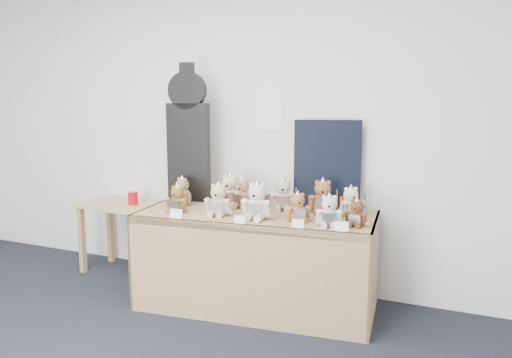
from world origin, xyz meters
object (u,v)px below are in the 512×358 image
at_px(teddy_front_right, 298,208).
at_px(teddy_back_far_left, 182,193).
at_px(display_table, 253,236).
at_px(guitar_case, 188,134).
at_px(teddy_front_centre, 257,203).
at_px(teddy_back_left, 230,192).
at_px(teddy_back_centre_left, 242,194).
at_px(teddy_front_far_left, 177,200).
at_px(side_table, 124,216).
at_px(red_cup, 133,198).
at_px(teddy_front_left, 218,201).
at_px(teddy_back_centre_right, 283,196).
at_px(teddy_front_far_right, 329,212).
at_px(teddy_back_end, 351,203).
at_px(teddy_front_end, 356,214).
at_px(teddy_back_right, 323,198).

xyz_separation_m(teddy_front_right, teddy_back_far_left, (-1.06, 0.15, 0.01)).
height_order(display_table, guitar_case, guitar_case).
bearing_deg(teddy_front_right, teddy_front_centre, 156.68).
distance_m(teddy_front_right, teddy_back_left, 0.71).
bearing_deg(teddy_back_centre_left, teddy_front_centre, -58.44).
bearing_deg(teddy_front_far_left, side_table, 150.79).
height_order(red_cup, teddy_front_right, teddy_front_right).
distance_m(teddy_front_left, teddy_back_far_left, 0.50).
bearing_deg(guitar_case, teddy_front_right, -28.17).
xyz_separation_m(display_table, teddy_front_right, (0.37, -0.05, 0.26)).
relative_size(side_table, teddy_front_right, 3.51).
distance_m(guitar_case, teddy_back_centre_left, 0.72).
bearing_deg(display_table, teddy_back_left, 140.32).
xyz_separation_m(teddy_back_left, teddy_back_centre_right, (0.43, 0.07, -0.01)).
xyz_separation_m(teddy_front_right, teddy_front_far_right, (0.24, -0.05, 0.00)).
height_order(red_cup, teddy_back_far_left, teddy_back_far_left).
bearing_deg(teddy_front_centre, side_table, 162.12).
relative_size(teddy_back_left, teddy_back_centre_right, 1.07).
bearing_deg(teddy_back_centre_right, display_table, -137.57).
distance_m(teddy_back_centre_left, teddy_back_far_left, 0.51).
height_order(guitar_case, teddy_back_end, guitar_case).
xyz_separation_m(teddy_front_far_right, teddy_back_centre_right, (-0.48, 0.36, 0.01)).
relative_size(teddy_front_right, teddy_back_end, 0.93).
bearing_deg(teddy_back_far_left, display_table, 13.82).
relative_size(red_cup, teddy_back_centre_right, 0.42).
height_order(side_table, teddy_back_far_left, teddy_back_far_left).
distance_m(display_table, teddy_back_far_left, 0.75).
relative_size(teddy_front_left, teddy_front_far_right, 1.11).
distance_m(teddy_front_far_left, teddy_front_far_right, 1.20).
relative_size(red_cup, teddy_front_left, 0.43).
height_order(side_table, teddy_back_left, teddy_back_left).
bearing_deg(teddy_front_end, guitar_case, 170.96).
relative_size(red_cup, teddy_front_right, 0.50).
distance_m(teddy_front_end, teddy_back_far_left, 1.48).
height_order(guitar_case, teddy_back_centre_right, guitar_case).
bearing_deg(teddy_back_right, display_table, -165.69).
bearing_deg(guitar_case, teddy_front_left, -50.25).
relative_size(side_table, red_cup, 7.05).
height_order(red_cup, teddy_back_centre_left, teddy_back_centre_left).
relative_size(red_cup, teddy_back_left, 0.39).
distance_m(red_cup, teddy_front_right, 1.75).
relative_size(teddy_front_left, teddy_back_right, 0.94).
xyz_separation_m(teddy_front_far_left, teddy_front_end, (1.37, 0.13, -0.01)).
bearing_deg(teddy_back_right, side_table, 163.87).
relative_size(display_table, teddy_front_centre, 6.20).
xyz_separation_m(teddy_front_far_right, teddy_back_end, (0.07, 0.35, 0.00)).
relative_size(guitar_case, teddy_front_far_left, 4.94).
relative_size(teddy_front_end, teddy_back_far_left, 0.81).
xyz_separation_m(teddy_back_left, teddy_back_centre_left, (0.10, 0.01, -0.01)).
height_order(teddy_front_right, teddy_front_end, teddy_front_right).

